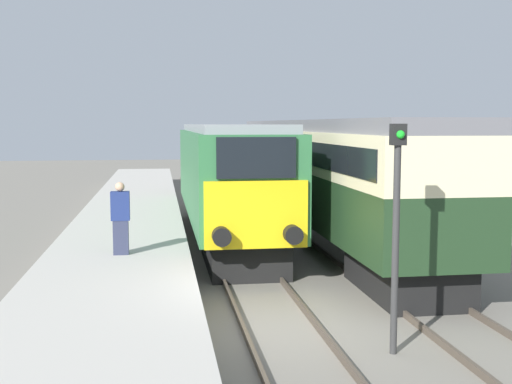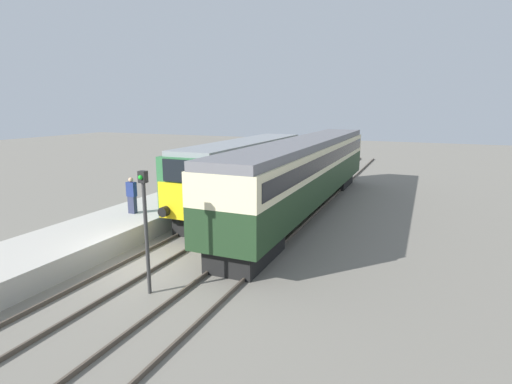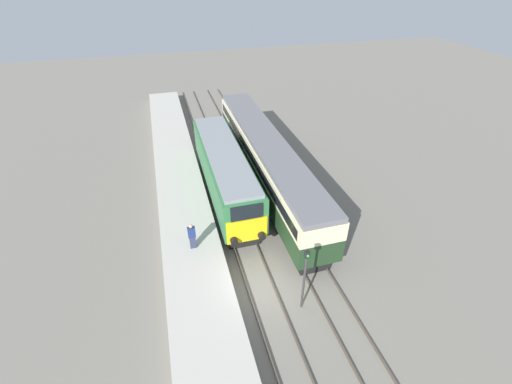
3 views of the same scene
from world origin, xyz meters
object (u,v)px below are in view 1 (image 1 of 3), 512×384
person_on_platform (121,219)px  signal_post (396,219)px  passenger_carriage (320,165)px  locomotive (227,177)px

person_on_platform → signal_post: bearing=-46.3°
passenger_carriage → person_on_platform: 9.45m
passenger_carriage → person_on_platform: size_ratio=11.88×
passenger_carriage → signal_post: bearing=-98.2°
passenger_carriage → signal_post: size_ratio=5.20×
passenger_carriage → signal_post: (-1.70, -11.85, -0.14)m
locomotive → signal_post: (1.70, -11.08, 0.17)m
locomotive → person_on_platform: locomotive is taller
locomotive → signal_post: signal_post is taller
person_on_platform → locomotive: bearing=61.9°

